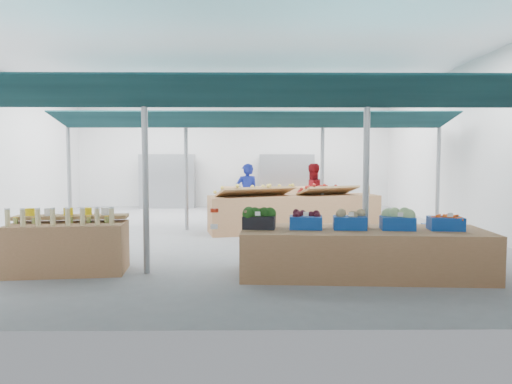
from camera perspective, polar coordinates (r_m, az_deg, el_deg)
floor at (r=11.39m, az=-3.99°, el=-5.12°), size 13.00×13.00×0.00m
hall at (r=12.71m, az=-3.66°, el=7.79°), size 13.00×13.00×13.00m
pole_grid at (r=9.47m, az=-0.13°, el=4.05°), size 10.00×4.60×3.00m
awnings at (r=9.52m, az=-0.13°, el=9.88°), size 9.50×7.08×0.30m
back_shelving_left at (r=17.53m, az=-11.01°, el=1.30°), size 2.00×0.50×2.00m
back_shelving_right at (r=17.29m, az=3.83°, el=1.33°), size 2.00×0.50×2.00m
bottle_shelf at (r=7.95m, az=-22.38°, el=-6.20°), size 1.87×1.26×1.08m
veg_counter at (r=7.36m, az=13.20°, el=-7.37°), size 3.83×1.49×0.73m
fruit_counter at (r=11.56m, az=4.77°, el=-2.69°), size 4.40×1.90×0.92m
far_counter at (r=16.81m, az=3.49°, el=-0.76°), size 4.60×1.01×0.83m
crate_stack at (r=8.95m, az=21.85°, el=-5.83°), size 0.57×0.42×0.64m
vendor_left at (r=12.57m, az=-1.14°, el=-0.32°), size 0.70×0.53×1.71m
vendor_right at (r=12.68m, az=7.02°, el=-0.32°), size 0.95×0.81×1.71m
crate_broccoli at (r=7.17m, az=0.41°, el=-3.32°), size 0.54×0.43×0.35m
crate_beets at (r=7.18m, az=6.26°, el=-3.54°), size 0.54×0.43×0.29m
crate_celeriac at (r=7.25m, az=11.64°, el=-3.44°), size 0.54×0.43×0.31m
crate_cabbage at (r=7.39m, az=17.27°, el=-3.28°), size 0.54×0.43×0.35m
crate_carrots at (r=7.61m, az=22.62°, el=-3.56°), size 0.54×0.43×0.29m
sparrow at (r=7.04m, az=-0.99°, el=-2.73°), size 0.12×0.09×0.11m
pole_ribbon at (r=6.42m, az=-5.24°, el=-2.50°), size 0.12×0.12×0.28m
apple_heap_yellow at (r=11.15m, az=-0.06°, el=0.29°), size 2.02×1.42×0.27m
apple_heap_red at (r=11.70m, az=8.99°, el=0.42°), size 1.66×1.25×0.27m
pineapple at (r=12.14m, az=13.69°, el=0.55°), size 0.14×0.14×0.39m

